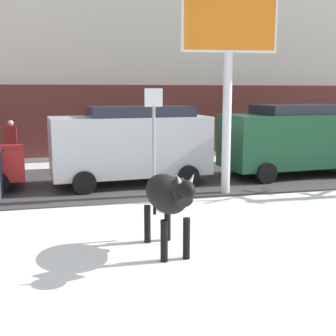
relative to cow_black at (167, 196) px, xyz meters
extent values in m
plane|color=white|center=(1.10, -0.75, -0.99)|extent=(120.00, 120.00, 0.00)
cube|color=#423F3F|center=(1.10, 6.27, -0.99)|extent=(60.00, 5.60, 0.01)
cube|color=beige|center=(1.10, 13.66, 5.51)|extent=(44.00, 6.00, 13.00)
cube|color=#5B2823|center=(1.10, 10.61, 0.61)|extent=(43.12, 0.10, 2.80)
ellipsoid|color=black|center=(-0.01, 0.07, 0.03)|extent=(0.70, 1.44, 0.64)
cylinder|color=black|center=(0.23, -0.40, -0.64)|extent=(0.12, 0.12, 0.70)
cylinder|color=black|center=(-0.16, -0.43, -0.64)|extent=(0.12, 0.12, 0.70)
cylinder|color=black|center=(0.15, 0.57, -0.64)|extent=(0.12, 0.12, 0.70)
cylinder|color=black|center=(-0.24, 0.54, -0.64)|extent=(0.12, 0.12, 0.70)
cylinder|color=black|center=(0.05, -0.68, 0.21)|extent=(0.30, 0.49, 0.44)
ellipsoid|color=black|center=(0.07, -0.90, 0.31)|extent=(0.27, 0.46, 0.28)
cone|color=beige|center=(0.17, -0.85, 0.47)|extent=(0.12, 0.07, 0.15)
cone|color=beige|center=(-0.05, -0.87, 0.47)|extent=(0.12, 0.07, 0.15)
cylinder|color=black|center=(-0.06, 0.73, -0.22)|extent=(0.06, 0.06, 0.60)
ellipsoid|color=beige|center=(-0.02, 0.25, -0.27)|extent=(0.26, 0.30, 0.20)
cylinder|color=silver|center=(2.67, 3.98, 0.91)|extent=(0.24, 0.24, 3.80)
cube|color=silver|center=(2.67, 3.98, 3.66)|extent=(2.52, 0.52, 1.82)
cube|color=orange|center=(2.67, 3.95, 3.66)|extent=(2.40, 0.46, 1.70)
cylinder|color=black|center=(-3.49, 6.95, -0.67)|extent=(0.65, 0.26, 0.64)
cube|color=#B7BABF|center=(0.34, 5.77, 0.18)|extent=(4.71, 2.18, 1.70)
cube|color=#1E232D|center=(0.64, 5.79, 1.18)|extent=(3.10, 1.86, 0.30)
cylinder|color=black|center=(1.77, 6.81, -0.67)|extent=(0.65, 0.26, 0.64)
cylinder|color=black|center=(1.89, 4.92, -0.67)|extent=(0.65, 0.26, 0.64)
cylinder|color=black|center=(-1.21, 6.63, -0.67)|extent=(0.65, 0.26, 0.64)
cylinder|color=black|center=(-1.10, 4.73, -0.67)|extent=(0.65, 0.26, 0.64)
cube|color=#194C2D|center=(5.74, 5.81, 0.18)|extent=(4.71, 2.18, 1.70)
cube|color=#1E232D|center=(6.04, 5.83, 1.18)|extent=(3.10, 1.86, 0.30)
cylinder|color=black|center=(7.17, 6.85, -0.67)|extent=(0.65, 0.26, 0.64)
cylinder|color=black|center=(4.18, 6.66, -0.67)|extent=(0.65, 0.26, 0.64)
cylinder|color=black|center=(4.30, 4.77, -0.67)|extent=(0.65, 0.26, 0.64)
cylinder|color=#282833|center=(-3.33, 9.58, -0.55)|extent=(0.24, 0.24, 0.88)
cube|color=maroon|center=(-3.33, 9.58, 0.21)|extent=(0.36, 0.22, 0.64)
sphere|color=beige|center=(-3.33, 9.58, 0.64)|extent=(0.20, 0.20, 0.20)
cylinder|color=gray|center=(0.54, 3.41, 0.21)|extent=(0.08, 0.08, 2.40)
cube|color=silver|center=(0.54, 3.41, 1.61)|extent=(0.44, 0.04, 0.44)
camera|label=1|loc=(-1.81, -7.05, 1.76)|focal=46.96mm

